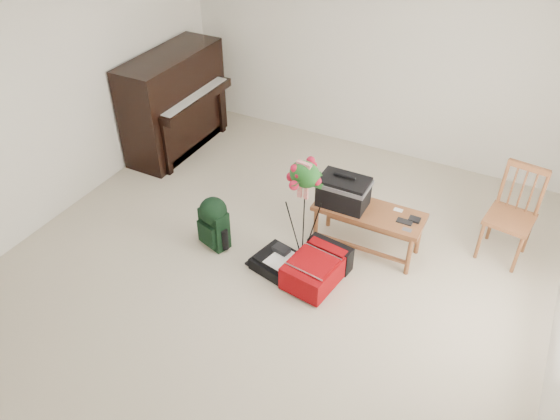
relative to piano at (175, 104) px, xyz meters
The scene contains 11 objects.
floor 2.77m from the piano, 36.20° to the right, with size 5.00×5.50×0.01m, color #B9AA95.
ceiling 3.31m from the piano, 36.20° to the right, with size 5.00×5.50×0.01m, color white.
wall_back 2.55m from the piano, 27.74° to the left, with size 5.00×0.04×2.50m, color white.
wall_left 1.76m from the piano, 101.09° to the right, with size 0.04×5.50×2.50m, color white.
piano is the anchor object (origin of this frame).
bench 2.81m from the piano, 16.97° to the right, with size 1.07×0.43×0.82m.
dining_chair 4.11m from the piano, ahead, with size 0.47×0.47×0.97m.
red_suitcase 3.01m from the piano, 28.14° to the right, with size 0.51×0.69×0.27m.
black_duffel 2.75m from the piano, 33.08° to the right, with size 0.58×0.50×0.21m.
green_backpack 2.11m from the piano, 44.24° to the right, with size 0.33×0.30×0.57m.
flower_stand 2.69m from the piano, 27.80° to the right, with size 0.41×0.41×1.17m.
Camera 1 is at (1.86, -3.33, 3.66)m, focal length 35.00 mm.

